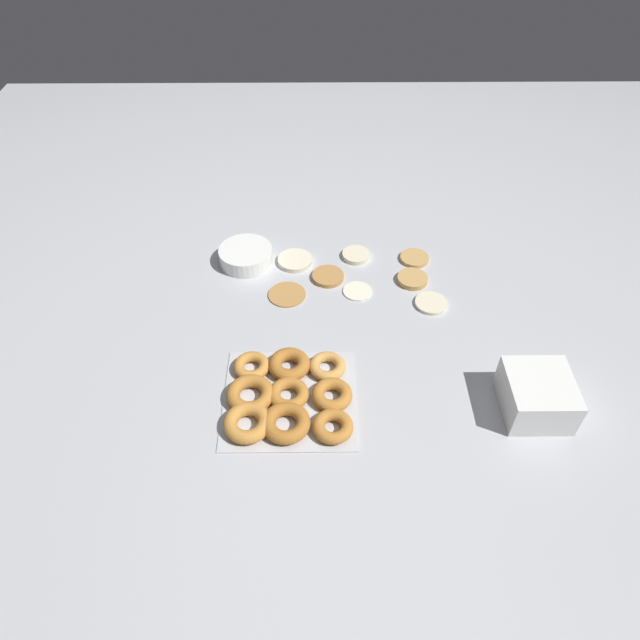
{
  "coord_description": "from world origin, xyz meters",
  "views": [
    {
      "loc": [
        -0.08,
        -1.14,
        1.07
      ],
      "look_at": [
        -0.07,
        -0.1,
        0.04
      ],
      "focal_mm": 32.0,
      "sensor_mm": 36.0,
      "label": 1
    }
  ],
  "objects_px": {
    "pancake_3": "(295,261)",
    "pancake_7": "(328,276)",
    "pancake_4": "(414,258)",
    "pancake_0": "(357,291)",
    "batter_bowl": "(246,256)",
    "container_stack": "(537,395)",
    "pancake_2": "(287,294)",
    "pancake_6": "(356,255)",
    "pancake_1": "(412,279)",
    "pancake_5": "(431,304)",
    "donut_tray": "(286,397)"
  },
  "relations": [
    {
      "from": "pancake_4",
      "to": "batter_bowl",
      "type": "height_order",
      "value": "batter_bowl"
    },
    {
      "from": "pancake_3",
      "to": "pancake_7",
      "type": "bearing_deg",
      "value": -37.07
    },
    {
      "from": "container_stack",
      "to": "pancake_5",
      "type": "bearing_deg",
      "value": 117.63
    },
    {
      "from": "container_stack",
      "to": "pancake_7",
      "type": "bearing_deg",
      "value": 134.93
    },
    {
      "from": "pancake_4",
      "to": "pancake_3",
      "type": "bearing_deg",
      "value": -178.43
    },
    {
      "from": "pancake_1",
      "to": "pancake_3",
      "type": "xyz_separation_m",
      "value": [
        -0.34,
        0.09,
        -0.0
      ]
    },
    {
      "from": "pancake_0",
      "to": "pancake_4",
      "type": "bearing_deg",
      "value": 38.47
    },
    {
      "from": "pancake_3",
      "to": "pancake_7",
      "type": "distance_m",
      "value": 0.12
    },
    {
      "from": "pancake_1",
      "to": "pancake_6",
      "type": "xyz_separation_m",
      "value": [
        -0.16,
        0.11,
        -0.0
      ]
    },
    {
      "from": "pancake_1",
      "to": "container_stack",
      "type": "distance_m",
      "value": 0.5
    },
    {
      "from": "pancake_5",
      "to": "pancake_2",
      "type": "bearing_deg",
      "value": 173.6
    },
    {
      "from": "pancake_0",
      "to": "batter_bowl",
      "type": "height_order",
      "value": "batter_bowl"
    },
    {
      "from": "pancake_2",
      "to": "pancake_7",
      "type": "relative_size",
      "value": 1.15
    },
    {
      "from": "pancake_3",
      "to": "batter_bowl",
      "type": "xyz_separation_m",
      "value": [
        -0.15,
        0.0,
        0.02
      ]
    },
    {
      "from": "pancake_0",
      "to": "pancake_1",
      "type": "height_order",
      "value": "pancake_1"
    },
    {
      "from": "batter_bowl",
      "to": "donut_tray",
      "type": "bearing_deg",
      "value": -75.28
    },
    {
      "from": "pancake_3",
      "to": "pancake_4",
      "type": "bearing_deg",
      "value": 1.57
    },
    {
      "from": "pancake_5",
      "to": "batter_bowl",
      "type": "bearing_deg",
      "value": 159.76
    },
    {
      "from": "pancake_0",
      "to": "pancake_6",
      "type": "distance_m",
      "value": 0.16
    },
    {
      "from": "pancake_2",
      "to": "pancake_5",
      "type": "bearing_deg",
      "value": -6.4
    },
    {
      "from": "pancake_1",
      "to": "pancake_7",
      "type": "distance_m",
      "value": 0.24
    },
    {
      "from": "donut_tray",
      "to": "batter_bowl",
      "type": "distance_m",
      "value": 0.54
    },
    {
      "from": "pancake_3",
      "to": "batter_bowl",
      "type": "height_order",
      "value": "batter_bowl"
    },
    {
      "from": "pancake_0",
      "to": "pancake_2",
      "type": "relative_size",
      "value": 0.77
    },
    {
      "from": "container_stack",
      "to": "pancake_3",
      "type": "bearing_deg",
      "value": 136.17
    },
    {
      "from": "pancake_0",
      "to": "pancake_4",
      "type": "distance_m",
      "value": 0.23
    },
    {
      "from": "pancake_2",
      "to": "pancake_3",
      "type": "height_order",
      "value": "pancake_3"
    },
    {
      "from": "pancake_0",
      "to": "pancake_7",
      "type": "xyz_separation_m",
      "value": [
        -0.08,
        0.06,
        0.0
      ]
    },
    {
      "from": "pancake_6",
      "to": "pancake_2",
      "type": "bearing_deg",
      "value": -140.14
    },
    {
      "from": "pancake_5",
      "to": "donut_tray",
      "type": "bearing_deg",
      "value": -139.96
    },
    {
      "from": "pancake_7",
      "to": "donut_tray",
      "type": "bearing_deg",
      "value": -103.46
    },
    {
      "from": "donut_tray",
      "to": "pancake_5",
      "type": "bearing_deg",
      "value": 40.04
    },
    {
      "from": "pancake_1",
      "to": "pancake_4",
      "type": "height_order",
      "value": "pancake_1"
    },
    {
      "from": "pancake_7",
      "to": "container_stack",
      "type": "distance_m",
      "value": 0.66
    },
    {
      "from": "pancake_0",
      "to": "pancake_3",
      "type": "distance_m",
      "value": 0.22
    },
    {
      "from": "pancake_4",
      "to": "batter_bowl",
      "type": "xyz_separation_m",
      "value": [
        -0.5,
        -0.01,
        0.02
      ]
    },
    {
      "from": "pancake_2",
      "to": "pancake_7",
      "type": "bearing_deg",
      "value": 31.79
    },
    {
      "from": "pancake_2",
      "to": "pancake_3",
      "type": "distance_m",
      "value": 0.15
    },
    {
      "from": "pancake_4",
      "to": "batter_bowl",
      "type": "bearing_deg",
      "value": -179.3
    },
    {
      "from": "pancake_3",
      "to": "donut_tray",
      "type": "bearing_deg",
      "value": -91.02
    },
    {
      "from": "pancake_1",
      "to": "pancake_2",
      "type": "height_order",
      "value": "pancake_1"
    },
    {
      "from": "pancake_2",
      "to": "pancake_1",
      "type": "bearing_deg",
      "value": 8.96
    },
    {
      "from": "pancake_1",
      "to": "pancake_4",
      "type": "xyz_separation_m",
      "value": [
        0.02,
        0.1,
        -0.0
      ]
    },
    {
      "from": "pancake_1",
      "to": "pancake_3",
      "type": "relative_size",
      "value": 0.84
    },
    {
      "from": "pancake_6",
      "to": "pancake_1",
      "type": "bearing_deg",
      "value": -35.93
    },
    {
      "from": "pancake_1",
      "to": "pancake_5",
      "type": "relative_size",
      "value": 0.98
    },
    {
      "from": "donut_tray",
      "to": "pancake_0",
      "type": "bearing_deg",
      "value": 63.89
    },
    {
      "from": "pancake_4",
      "to": "pancake_6",
      "type": "relative_size",
      "value": 1.02
    },
    {
      "from": "pancake_0",
      "to": "container_stack",
      "type": "distance_m",
      "value": 0.56
    },
    {
      "from": "pancake_3",
      "to": "pancake_4",
      "type": "height_order",
      "value": "pancake_3"
    }
  ]
}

